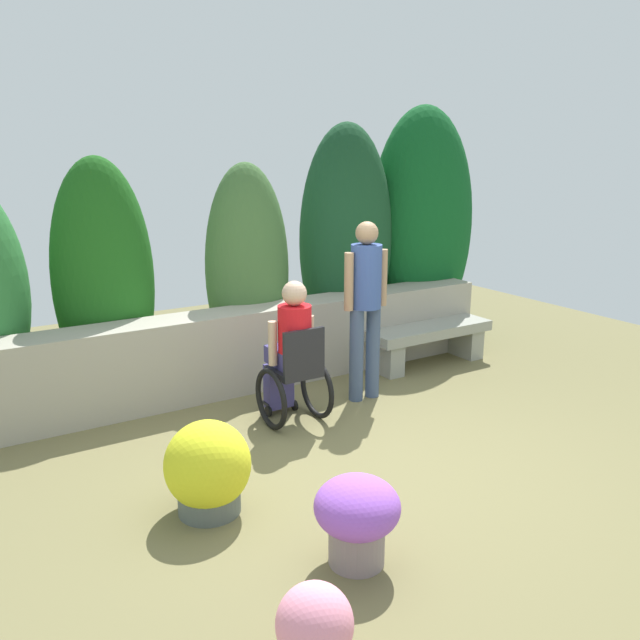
{
  "coord_description": "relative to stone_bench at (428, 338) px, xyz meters",
  "views": [
    {
      "loc": [
        -2.76,
        -3.79,
        2.43
      ],
      "look_at": [
        0.37,
        1.27,
        0.85
      ],
      "focal_mm": 36.04,
      "sensor_mm": 36.0,
      "label": 1
    }
  ],
  "objects": [
    {
      "name": "person_in_wheelchair",
      "position": [
        -2.15,
        -0.6,
        0.3
      ],
      "size": [
        0.53,
        0.66,
        1.33
      ],
      "rotation": [
        0.0,
        0.0,
        -0.02
      ],
      "color": "black",
      "rests_on": "ground"
    },
    {
      "name": "ground_plane",
      "position": [
        -2.07,
        -1.62,
        -0.32
      ],
      "size": [
        11.61,
        11.61,
        0.0
      ],
      "primitive_type": "plane",
      "color": "olive"
    },
    {
      "name": "person_standing_companion",
      "position": [
        -1.25,
        -0.47,
        0.71
      ],
      "size": [
        0.49,
        0.3,
        1.78
      ],
      "rotation": [
        0.0,
        0.0,
        0.27
      ],
      "color": "#3F506E",
      "rests_on": "ground"
    },
    {
      "name": "stone_bench",
      "position": [
        0.0,
        0.0,
        0.0
      ],
      "size": [
        1.56,
        0.47,
        0.47
      ],
      "rotation": [
        0.0,
        0.0,
        -0.06
      ],
      "color": "gray",
      "rests_on": "ground"
    },
    {
      "name": "flower_pot_red_accent",
      "position": [
        -3.53,
        -3.28,
        -0.06
      ],
      "size": [
        0.37,
        0.37,
        0.51
      ],
      "color": "gray",
      "rests_on": "ground"
    },
    {
      "name": "hedge_backdrop",
      "position": [
        -1.58,
        0.98,
        1.0
      ],
      "size": [
        6.8,
        1.08,
        2.98
      ],
      "color": "#2E7636",
      "rests_on": "ground"
    },
    {
      "name": "flower_pot_terracotta_by_wall",
      "position": [
        -2.85,
        -2.63,
        -0.0
      ],
      "size": [
        0.52,
        0.52,
        0.55
      ],
      "color": "gray",
      "rests_on": "ground"
    },
    {
      "name": "stone_retaining_wall",
      "position": [
        -2.07,
        0.43,
        0.1
      ],
      "size": [
        5.84,
        0.45,
        0.85
      ],
      "primitive_type": "cube",
      "color": "#A29C8B",
      "rests_on": "ground"
    },
    {
      "name": "flower_pot_purple_near",
      "position": [
        -3.39,
        -1.63,
        -0.01
      ],
      "size": [
        0.59,
        0.59,
        0.66
      ],
      "color": "#55605A",
      "rests_on": "ground"
    }
  ]
}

